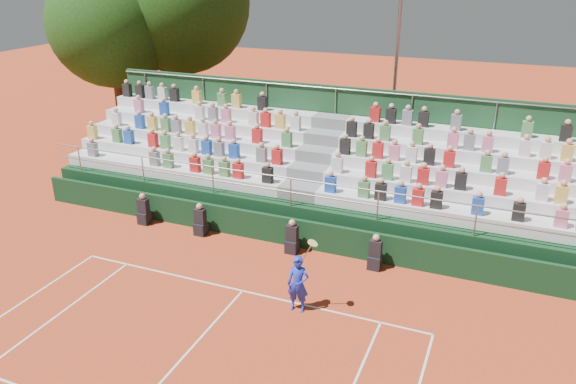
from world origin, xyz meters
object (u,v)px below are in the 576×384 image
at_px(tree_west, 111,25).
at_px(tree_east, 180,4).
at_px(tennis_player, 298,284).
at_px(floodlight_mast, 397,54).

relative_size(tree_west, tree_east, 0.87).
relative_size(tennis_player, tree_west, 0.24).
bearing_deg(tree_east, tree_west, -137.34).
distance_m(tree_west, floodlight_mast, 14.36).
height_order(tennis_player, floodlight_mast, floodlight_mast).
xyz_separation_m(tennis_player, floodlight_mast, (-0.41, 12.98, 4.29)).
height_order(tree_west, floodlight_mast, tree_west).
bearing_deg(tree_west, floodlight_mast, 5.73).
relative_size(tree_east, floodlight_mast, 1.19).
bearing_deg(floodlight_mast, tree_east, 175.27).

